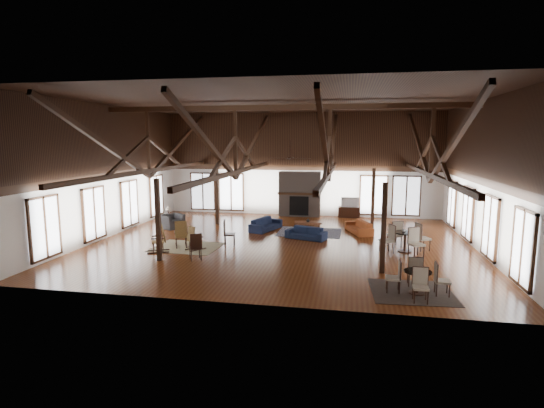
% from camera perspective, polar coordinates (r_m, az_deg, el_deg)
% --- Properties ---
extents(floor, '(16.00, 16.00, 0.00)m').
position_cam_1_polar(floor, '(18.47, 1.26, -5.24)').
color(floor, '#5D2E13').
rests_on(floor, ground).
extents(ceiling, '(16.00, 14.00, 0.02)m').
position_cam_1_polar(ceiling, '(18.00, 1.32, 13.64)').
color(ceiling, black).
rests_on(ceiling, wall_back).
extents(wall_back, '(16.00, 0.02, 6.00)m').
position_cam_1_polar(wall_back, '(24.91, 3.88, 5.33)').
color(wall_back, silver).
rests_on(wall_back, floor).
extents(wall_front, '(16.00, 0.02, 6.00)m').
position_cam_1_polar(wall_front, '(11.17, -4.47, 1.25)').
color(wall_front, silver).
rests_on(wall_front, floor).
extents(wall_left, '(0.02, 14.00, 6.00)m').
position_cam_1_polar(wall_left, '(20.82, -21.07, 4.13)').
color(wall_left, silver).
rests_on(wall_left, floor).
extents(wall_right, '(0.02, 14.00, 6.00)m').
position_cam_1_polar(wall_right, '(18.49, 26.62, 3.29)').
color(wall_right, silver).
rests_on(wall_right, floor).
extents(roof_truss, '(15.60, 14.07, 3.14)m').
position_cam_1_polar(roof_truss, '(17.94, 1.30, 7.36)').
color(roof_truss, black).
rests_on(roof_truss, wall_back).
extents(post_grid, '(8.16, 7.16, 3.05)m').
position_cam_1_polar(post_grid, '(18.17, 1.27, -0.57)').
color(post_grid, black).
rests_on(post_grid, floor).
extents(fireplace, '(2.50, 0.69, 2.60)m').
position_cam_1_polar(fireplace, '(24.74, 3.75, 1.33)').
color(fireplace, '#68594F').
rests_on(fireplace, floor).
extents(ceiling_fan, '(1.60, 1.60, 0.75)m').
position_cam_1_polar(ceiling_fan, '(16.88, 2.44, 6.26)').
color(ceiling_fan, black).
rests_on(ceiling_fan, roof_truss).
extents(sofa_navy_front, '(1.95, 1.26, 0.53)m').
position_cam_1_polar(sofa_navy_front, '(19.21, 4.59, -3.91)').
color(sofa_navy_front, '#151E3A').
rests_on(sofa_navy_front, floor).
extents(sofa_navy_left, '(2.16, 1.41, 0.59)m').
position_cam_1_polar(sofa_navy_left, '(20.98, -0.84, -2.73)').
color(sofa_navy_left, '#131A35').
rests_on(sofa_navy_left, floor).
extents(sofa_orange, '(2.11, 1.37, 0.57)m').
position_cam_1_polar(sofa_orange, '(20.80, 11.61, -3.03)').
color(sofa_orange, '#95421C').
rests_on(sofa_orange, floor).
extents(coffee_table, '(1.36, 0.84, 0.49)m').
position_cam_1_polar(coffee_table, '(20.64, 4.86, -2.57)').
color(coffee_table, brown).
rests_on(coffee_table, floor).
extents(vase, '(0.19, 0.19, 0.19)m').
position_cam_1_polar(vase, '(20.58, 4.87, -2.17)').
color(vase, '#B2B2B2').
rests_on(vase, coffee_table).
extents(armchair, '(1.37, 1.31, 0.69)m').
position_cam_1_polar(armchair, '(22.04, -13.34, -2.27)').
color(armchair, '#2D2D2F').
rests_on(armchair, floor).
extents(side_table_lamp, '(0.42, 0.42, 1.08)m').
position_cam_1_polar(side_table_lamp, '(22.67, -13.74, -1.83)').
color(side_table_lamp, black).
rests_on(side_table_lamp, floor).
extents(rocking_chair_a, '(0.78, 0.97, 1.10)m').
position_cam_1_polar(rocking_chair_a, '(18.11, -12.14, -4.03)').
color(rocking_chair_a, olive).
rests_on(rocking_chair_a, floor).
extents(rocking_chair_b, '(0.78, 0.86, 0.99)m').
position_cam_1_polar(rocking_chair_b, '(17.48, -10.52, -4.62)').
color(rocking_chair_b, olive).
rests_on(rocking_chair_b, floor).
extents(rocking_chair_c, '(0.96, 0.76, 1.10)m').
position_cam_1_polar(rocking_chair_c, '(17.47, -14.75, -4.59)').
color(rocking_chair_c, olive).
rests_on(rocking_chair_c, floor).
extents(side_chair_a, '(0.55, 0.55, 1.10)m').
position_cam_1_polar(side_chair_a, '(17.88, -6.06, -3.64)').
color(side_chair_a, black).
rests_on(side_chair_a, floor).
extents(side_chair_b, '(0.60, 0.60, 1.03)m').
position_cam_1_polar(side_chair_b, '(15.95, -10.23, -5.40)').
color(side_chair_b, black).
rests_on(side_chair_b, floor).
extents(cafe_table_near, '(1.81, 1.81, 0.94)m').
position_cam_1_polar(cafe_table_near, '(13.14, 18.98, -9.38)').
color(cafe_table_near, black).
rests_on(cafe_table_near, floor).
extents(cafe_table_far, '(2.13, 2.13, 1.11)m').
position_cam_1_polar(cafe_table_far, '(17.74, 17.46, -4.39)').
color(cafe_table_far, black).
rests_on(cafe_table_far, floor).
extents(cup_near, '(0.14, 0.14, 0.10)m').
position_cam_1_polar(cup_near, '(12.99, 18.89, -8.39)').
color(cup_near, '#B2B2B2').
rests_on(cup_near, cafe_table_near).
extents(cup_far, '(0.15, 0.15, 0.10)m').
position_cam_1_polar(cup_far, '(17.70, 17.28, -3.44)').
color(cup_far, '#B2B2B2').
rests_on(cup_far, cafe_table_far).
extents(tv_console, '(1.21, 0.45, 0.60)m').
position_cam_1_polar(tv_console, '(24.80, 10.31, -1.08)').
color(tv_console, black).
rests_on(tv_console, floor).
extents(television, '(1.00, 0.15, 0.57)m').
position_cam_1_polar(television, '(24.71, 10.44, 0.26)').
color(television, '#B2B2B2').
rests_on(television, tv_console).
extents(rug_tan, '(2.77, 2.23, 0.01)m').
position_cam_1_polar(rug_tan, '(18.09, -11.36, -5.69)').
color(rug_tan, tan).
rests_on(rug_tan, floor).
extents(rug_navy, '(3.02, 2.28, 0.01)m').
position_cam_1_polar(rug_navy, '(20.59, 5.06, -3.80)').
color(rug_navy, '#171B41').
rests_on(rug_navy, floor).
extents(rug_dark, '(2.47, 2.27, 0.01)m').
position_cam_1_polar(rug_dark, '(13.37, 18.29, -11.14)').
color(rug_dark, black).
rests_on(rug_dark, floor).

